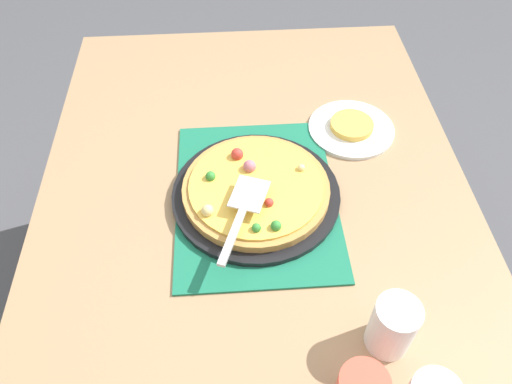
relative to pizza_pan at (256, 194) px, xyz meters
name	(u,v)px	position (x,y,z in m)	size (l,w,h in m)	color
ground_plane	(256,337)	(0.00, 0.00, -0.76)	(8.00, 8.00, 0.00)	#4C4C51
dining_table	(256,226)	(0.00, 0.00, -0.12)	(1.40, 1.00, 0.75)	#9E7A56
placemat	(256,197)	(0.00, 0.00, -0.01)	(0.48, 0.36, 0.01)	#196B4C
pizza_pan	(256,194)	(0.00, 0.00, 0.00)	(0.38, 0.38, 0.01)	black
pizza	(255,188)	(0.00, 0.00, 0.02)	(0.33, 0.33, 0.05)	#B78442
plate_near_left	(351,129)	(0.21, -0.26, -0.01)	(0.22, 0.22, 0.01)	white
served_slice_left	(352,125)	(0.21, -0.26, 0.01)	(0.11, 0.11, 0.02)	#EAB747
cup_corner	(392,326)	(-0.36, -0.21, 0.05)	(0.08, 0.08, 0.12)	white
pizza_server	(243,211)	(-0.09, 0.03, 0.06)	(0.23, 0.12, 0.01)	silver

